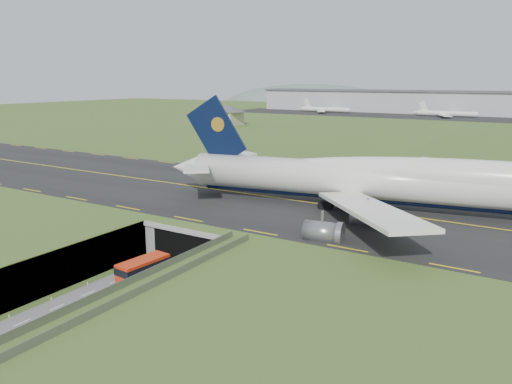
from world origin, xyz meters
The scene contains 10 objects.
ground centered at (0.00, 0.00, 0.00)m, with size 900.00×900.00×0.00m, color #425B24.
airfield_deck centered at (0.00, 0.00, 3.00)m, with size 800.00×800.00×6.00m, color gray.
trench_road centered at (0.00, -7.50, 0.10)m, with size 12.00×75.00×0.20m, color slate.
taxiway centered at (0.00, 33.00, 6.09)m, with size 800.00×44.00×0.18m, color black.
tunnel_portal centered at (0.00, 16.71, 3.33)m, with size 17.00×22.30×6.00m.
guideway centered at (11.00, -19.11, 5.32)m, with size 3.00×53.00×7.05m.
jumbo_jet centered at (28.51, 35.82, 11.52)m, with size 96.29×60.99×20.49m.
shuttle_tram centered at (-0.36, -0.53, 1.79)m, with size 3.78×8.30×3.27m.
service_building centered at (-96.50, 158.28, 12.10)m, with size 19.50×19.50×10.29m.
cargo_terminal centered at (-0.15, 299.41, 13.96)m, with size 320.00×67.00×15.60m.
Camera 1 is at (49.53, -50.06, 28.92)m, focal length 35.00 mm.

